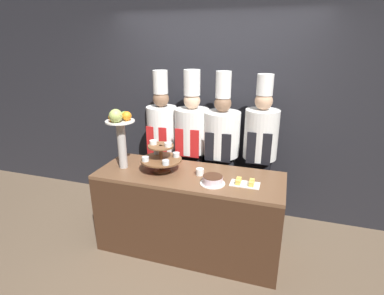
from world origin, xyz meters
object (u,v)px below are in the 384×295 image
at_px(cake_round, 213,180).
at_px(chef_right, 260,149).
at_px(tiered_stand, 161,157).
at_px(chef_center_right, 221,148).
at_px(fruit_pedestal, 120,128).
at_px(cake_square_tray, 245,183).
at_px(chef_center_left, 192,143).
at_px(cup_white, 200,172).
at_px(chef_left, 162,140).

relative_size(cake_round, chef_right, 0.13).
bearing_deg(tiered_stand, chef_center_right, 52.47).
bearing_deg(fruit_pedestal, chef_right, 26.59).
height_order(chef_center_right, chef_right, chef_center_right).
height_order(fruit_pedestal, cake_round, fruit_pedestal).
bearing_deg(fruit_pedestal, cake_round, -4.79).
relative_size(tiered_stand, chef_center_right, 0.23).
xyz_separation_m(cake_round, cake_square_tray, (0.29, 0.07, -0.02)).
bearing_deg(fruit_pedestal, cake_square_tray, -0.39).
bearing_deg(tiered_stand, cake_round, -12.41).
height_order(tiered_stand, cake_square_tray, tiered_stand).
xyz_separation_m(cake_round, chef_right, (0.35, 0.76, 0.09)).
bearing_deg(chef_center_left, chef_center_right, -0.01).
xyz_separation_m(fruit_pedestal, cup_white, (0.82, 0.07, -0.40)).
relative_size(cup_white, chef_center_right, 0.04).
distance_m(tiered_stand, cup_white, 0.42).
bearing_deg(chef_right, chef_center_left, 180.00).
bearing_deg(chef_left, chef_center_left, 0.00).
xyz_separation_m(cup_white, chef_left, (-0.66, 0.60, 0.08)).
relative_size(tiered_stand, fruit_pedestal, 0.65).
bearing_deg(cup_white, chef_center_right, 82.06).
bearing_deg(cup_white, cake_round, -42.62).
height_order(fruit_pedestal, chef_right, chef_right).
relative_size(fruit_pedestal, chef_right, 0.35).
xyz_separation_m(tiered_stand, chef_center_right, (0.48, 0.63, -0.07)).
bearing_deg(cake_round, chef_center_left, 120.29).
distance_m(cake_square_tray, chef_right, 0.69).
distance_m(fruit_pedestal, cake_round, 1.07).
bearing_deg(cup_white, cake_square_tray, -9.94).
distance_m(fruit_pedestal, chef_left, 0.76).
relative_size(tiered_stand, chef_left, 0.23).
xyz_separation_m(chef_left, chef_center_left, (0.38, 0.00, -0.00)).
bearing_deg(cake_square_tray, cup_white, 170.06).
bearing_deg(cake_square_tray, chef_center_right, 118.85).
height_order(cake_square_tray, chef_left, chef_left).
bearing_deg(chef_center_left, cake_square_tray, -42.94).
bearing_deg(chef_right, chef_center_right, 180.00).
bearing_deg(cake_round, cup_white, 137.38).
bearing_deg(tiered_stand, cup_white, 4.22).
relative_size(tiered_stand, cake_square_tray, 1.53).
bearing_deg(fruit_pedestal, chef_center_right, 36.62).
distance_m(cup_white, chef_center_left, 0.67).
relative_size(cake_round, cup_white, 2.98).
xyz_separation_m(fruit_pedestal, cake_square_tray, (1.28, -0.01, -0.41)).
height_order(cake_round, cake_square_tray, cake_round).
bearing_deg(tiered_stand, chef_right, 34.33).
bearing_deg(chef_left, cup_white, -42.52).
xyz_separation_m(chef_left, chef_center_right, (0.74, -0.00, -0.02)).
xyz_separation_m(cake_round, cup_white, (-0.17, 0.15, -0.00)).
distance_m(fruit_pedestal, chef_center_left, 0.93).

